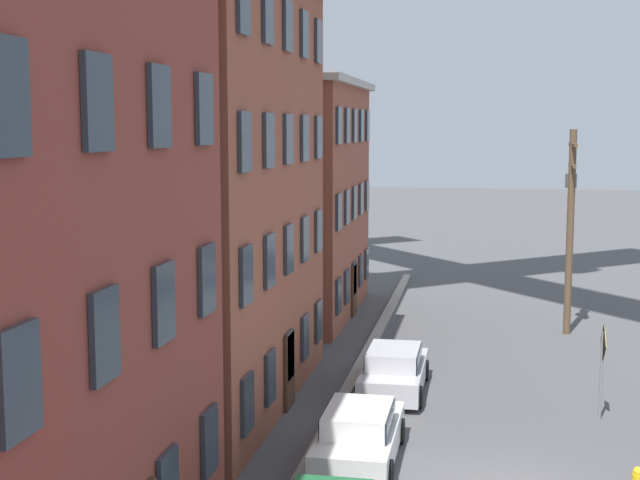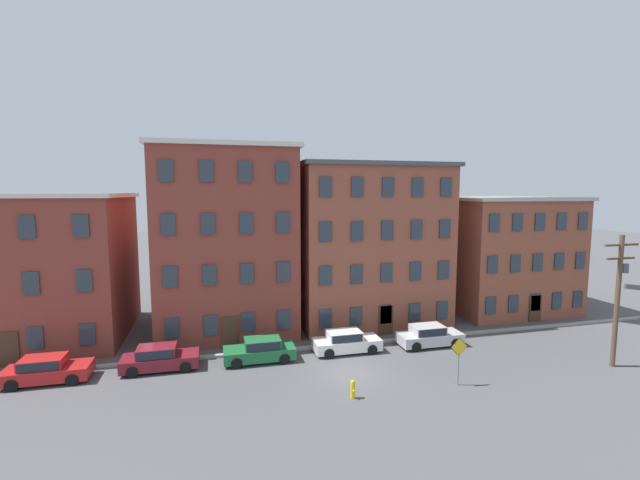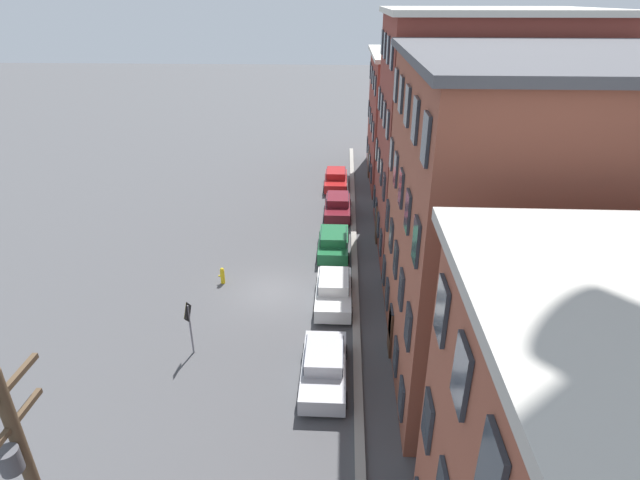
{
  "view_description": "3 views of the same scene",
  "coord_description": "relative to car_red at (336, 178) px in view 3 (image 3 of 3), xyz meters",
  "views": [
    {
      "loc": [
        -19.79,
        0.51,
        8.12
      ],
      "look_at": [
        -0.48,
        4.07,
        5.62
      ],
      "focal_mm": 50.0,
      "sensor_mm": 36.0,
      "label": 1
    },
    {
      "loc": [
        -7.47,
        -22.69,
        10.48
      ],
      "look_at": [
        -0.43,
        5.33,
        7.28
      ],
      "focal_mm": 24.0,
      "sensor_mm": 36.0,
      "label": 2
    },
    {
      "loc": [
        22.89,
        3.71,
        14.38
      ],
      "look_at": [
        1.45,
        2.67,
        3.88
      ],
      "focal_mm": 28.0,
      "sensor_mm": 36.0,
      "label": 3
    }
  ],
  "objects": [
    {
      "name": "car_white",
      "position": [
        17.51,
        0.24,
        0.0
      ],
      "size": [
        4.4,
        1.92,
        1.43
      ],
      "color": "silver",
      "rests_on": "ground_plane"
    },
    {
      "name": "car_silver",
      "position": [
        23.42,
        -0.02,
        0.0
      ],
      "size": [
        4.4,
        1.92,
        1.43
      ],
      "color": "#B7B7BC",
      "rests_on": "ground_plane"
    },
    {
      "name": "car_red",
      "position": [
        0.0,
        0.0,
        0.0
      ],
      "size": [
        4.4,
        1.92,
        1.43
      ],
      "color": "#B21E1E",
      "rests_on": "ground_plane"
    },
    {
      "name": "fire_hydrant",
      "position": [
        15.92,
        -5.97,
        -0.27
      ],
      "size": [
        0.24,
        0.34,
        0.96
      ],
      "color": "yellow",
      "rests_on": "ground_plane"
    },
    {
      "name": "caution_sign",
      "position": [
        21.98,
        -5.95,
        1.06
      ],
      "size": [
        1.04,
        0.08,
        2.69
      ],
      "color": "slate",
      "rests_on": "ground_plane"
    },
    {
      "name": "apartment_corner",
      "position": [
        -2.92,
        8.23,
        4.49
      ],
      "size": [
        12.07,
        11.2,
        10.45
      ],
      "color": "brown",
      "rests_on": "ground_plane"
    },
    {
      "name": "car_maroon",
      "position": [
        5.89,
        0.25,
        0.0
      ],
      "size": [
        4.4,
        1.92,
        1.43
      ],
      "color": "maroon",
      "rests_on": "ground_plane"
    },
    {
      "name": "ground_plane",
      "position": [
        16.68,
        -3.11,
        -0.75
      ],
      "size": [
        200.0,
        200.0,
        0.0
      ],
      "primitive_type": "plane",
      "color": "#4C4C4F"
    },
    {
      "name": "car_green",
      "position": [
        11.88,
        0.09,
        0.0
      ],
      "size": [
        4.4,
        1.92,
        1.43
      ],
      "color": "#1E6638",
      "rests_on": "ground_plane"
    },
    {
      "name": "apartment_far",
      "position": [
        21.43,
        8.37,
        5.63
      ],
      "size": [
        12.06,
        11.49,
        12.74
      ],
      "color": "brown",
      "rests_on": "ground_plane"
    },
    {
      "name": "apartment_midblock",
      "position": [
        10.12,
        8.33,
        6.19
      ],
      "size": [
        10.33,
        11.41,
        13.84
      ],
      "color": "brown",
      "rests_on": "ground_plane"
    },
    {
      "name": "kerb_strip",
      "position": [
        16.68,
        1.39,
        -0.67
      ],
      "size": [
        56.0,
        0.36,
        0.16
      ],
      "primitive_type": "cube",
      "color": "#9E998E",
      "rests_on": "ground_plane"
    }
  ]
}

